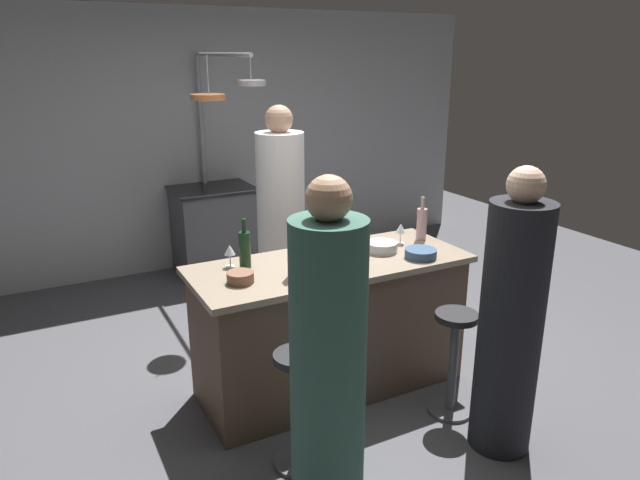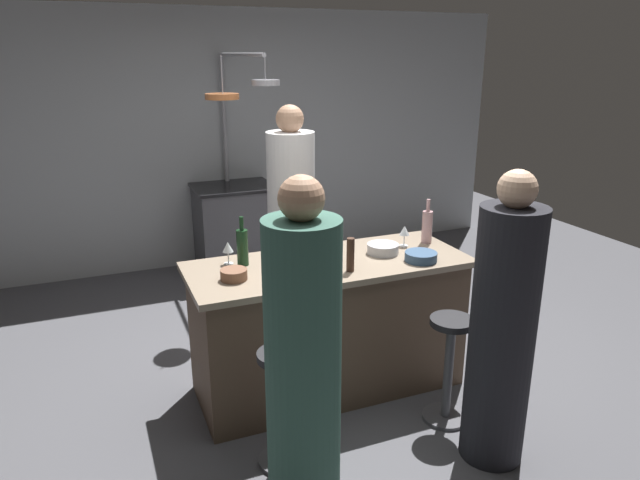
# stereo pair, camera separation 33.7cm
# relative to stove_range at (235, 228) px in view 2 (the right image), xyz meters

# --- Properties ---
(ground_plane) EXTENTS (9.00, 9.00, 0.00)m
(ground_plane) POSITION_rel_stove_range_xyz_m (0.00, -2.45, -0.45)
(ground_plane) COLOR #4C4C51
(back_wall) EXTENTS (6.40, 0.16, 2.60)m
(back_wall) POSITION_rel_stove_range_xyz_m (0.00, 0.40, 0.85)
(back_wall) COLOR #9EA3A8
(back_wall) RESTS_ON ground_plane
(kitchen_island) EXTENTS (1.80, 0.72, 0.90)m
(kitchen_island) POSITION_rel_stove_range_xyz_m (0.00, -2.45, 0.01)
(kitchen_island) COLOR brown
(kitchen_island) RESTS_ON ground_plane
(stove_range) EXTENTS (0.80, 0.64, 0.89)m
(stove_range) POSITION_rel_stove_range_xyz_m (0.00, 0.00, 0.00)
(stove_range) COLOR #47474C
(stove_range) RESTS_ON ground_plane
(chef) EXTENTS (0.38, 0.38, 1.79)m
(chef) POSITION_rel_stove_range_xyz_m (0.12, -1.39, 0.39)
(chef) COLOR white
(chef) RESTS_ON ground_plane
(bar_stool_right) EXTENTS (0.28, 0.28, 0.68)m
(bar_stool_right) POSITION_rel_stove_range_xyz_m (0.52, -3.07, -0.07)
(bar_stool_right) COLOR #4C4C51
(bar_stool_right) RESTS_ON ground_plane
(guest_right) EXTENTS (0.34, 0.34, 1.63)m
(guest_right) POSITION_rel_stove_range_xyz_m (0.57, -3.44, 0.31)
(guest_right) COLOR black
(guest_right) RESTS_ON ground_plane
(bar_stool_left) EXTENTS (0.28, 0.28, 0.68)m
(bar_stool_left) POSITION_rel_stove_range_xyz_m (-0.53, -3.07, -0.07)
(bar_stool_left) COLOR #4C4C51
(bar_stool_left) RESTS_ON ground_plane
(guest_left) EXTENTS (0.36, 0.36, 1.68)m
(guest_left) POSITION_rel_stove_range_xyz_m (-0.54, -3.41, 0.33)
(guest_left) COLOR #33594C
(guest_left) RESTS_ON ground_plane
(overhead_pot_rack) EXTENTS (0.60, 1.45, 2.17)m
(overhead_pot_rack) POSITION_rel_stove_range_xyz_m (-0.07, -0.47, 1.19)
(overhead_pot_rack) COLOR gray
(overhead_pot_rack) RESTS_ON ground_plane
(pepper_mill) EXTENTS (0.05, 0.05, 0.21)m
(pepper_mill) POSITION_rel_stove_range_xyz_m (0.05, -2.65, 0.56)
(pepper_mill) COLOR #382319
(pepper_mill) RESTS_ON kitchen_island
(wine_bottle_rose) EXTENTS (0.07, 0.07, 0.31)m
(wine_bottle_rose) POSITION_rel_stove_range_xyz_m (0.78, -2.35, 0.57)
(wine_bottle_rose) COLOR #B78C8E
(wine_bottle_rose) RESTS_ON kitchen_island
(wine_bottle_white) EXTENTS (0.07, 0.07, 0.31)m
(wine_bottle_white) POSITION_rel_stove_range_xyz_m (-0.32, -2.57, 0.57)
(wine_bottle_white) COLOR gray
(wine_bottle_white) RESTS_ON kitchen_island
(wine_bottle_red) EXTENTS (0.07, 0.07, 0.31)m
(wine_bottle_red) POSITION_rel_stove_range_xyz_m (-0.52, -2.30, 0.57)
(wine_bottle_red) COLOR #143319
(wine_bottle_red) RESTS_ON kitchen_island
(wine_bottle_dark) EXTENTS (0.07, 0.07, 0.32)m
(wine_bottle_dark) POSITION_rel_stove_range_xyz_m (0.02, -2.47, 0.58)
(wine_bottle_dark) COLOR black
(wine_bottle_dark) RESTS_ON kitchen_island
(wine_glass_by_chef) EXTENTS (0.07, 0.07, 0.15)m
(wine_glass_by_chef) POSITION_rel_stove_range_xyz_m (-0.60, -2.25, 0.56)
(wine_glass_by_chef) COLOR silver
(wine_glass_by_chef) RESTS_ON kitchen_island
(wine_glass_near_left_guest) EXTENTS (0.07, 0.07, 0.15)m
(wine_glass_near_left_guest) POSITION_rel_stove_range_xyz_m (0.60, -2.36, 0.56)
(wine_glass_near_left_guest) COLOR silver
(wine_glass_near_left_guest) RESTS_ON kitchen_island
(mixing_bowl_wooden) EXTENTS (0.16, 0.16, 0.06)m
(mixing_bowl_wooden) POSITION_rel_stove_range_xyz_m (-0.64, -2.52, 0.49)
(mixing_bowl_wooden) COLOR brown
(mixing_bowl_wooden) RESTS_ON kitchen_island
(mixing_bowl_blue) EXTENTS (0.21, 0.21, 0.06)m
(mixing_bowl_blue) POSITION_rel_stove_range_xyz_m (0.55, -2.66, 0.48)
(mixing_bowl_blue) COLOR #334C6B
(mixing_bowl_blue) RESTS_ON kitchen_island
(mixing_bowl_steel) EXTENTS (0.21, 0.21, 0.07)m
(mixing_bowl_steel) POSITION_rel_stove_range_xyz_m (0.39, -2.44, 0.49)
(mixing_bowl_steel) COLOR #B7B7BC
(mixing_bowl_steel) RESTS_ON kitchen_island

